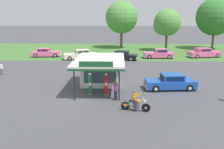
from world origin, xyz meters
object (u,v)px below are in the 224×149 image
parked_car_back_row_centre_left (204,53)px  parked_car_back_row_right (46,53)px  bystander_strolling_foreground (116,90)px  motorcycle_with_rider (135,102)px  parked_car_second_row_spare (121,56)px  parked_car_back_row_centre_right (81,55)px  parked_car_back_row_left (159,54)px  gas_pump_nearside (90,85)px  bystander_leaning_by_kiosk (1,68)px  gas_pump_offside (106,85)px  featured_classic_sedan (170,82)px

parked_car_back_row_centre_left → parked_car_back_row_right: parked_car_back_row_centre_left is taller
parked_car_back_row_right → bystander_strolling_foreground: bearing=-60.8°
motorcycle_with_rider → parked_car_back_row_right: motorcycle_with_rider is taller
parked_car_second_row_spare → parked_car_back_row_centre_left: bearing=11.9°
parked_car_back_row_right → parked_car_back_row_centre_right: parked_car_back_row_centre_right is taller
motorcycle_with_rider → parked_car_back_row_left: motorcycle_with_rider is taller
gas_pump_nearside → motorcycle_with_rider: (3.72, -3.82, -0.25)m
gas_pump_nearside → bystander_leaning_by_kiosk: bearing=147.6°
parked_car_back_row_right → gas_pump_offside: bearing=-61.0°
gas_pump_nearside → featured_classic_sedan: size_ratio=0.39×
gas_pump_offside → parked_car_back_row_centre_right: (-5.08, 18.40, -0.23)m
gas_pump_offside → featured_classic_sedan: 6.30m
parked_car_back_row_left → bystander_leaning_by_kiosk: bearing=-148.4°
parked_car_second_row_spare → parked_car_back_row_right: bearing=168.9°
featured_classic_sedan → parked_car_back_row_centre_left: bearing=63.8°
parked_car_back_row_right → parked_car_back_row_left: bearing=-2.2°
parked_car_back_row_left → bystander_strolling_foreground: (-6.78, -21.12, 0.15)m
parked_car_back_row_left → gas_pump_offside: bearing=-111.1°
parked_car_back_row_centre_left → parked_car_back_row_right: 26.67m
parked_car_back_row_right → bystander_leaning_by_kiosk: 13.35m
gas_pump_offside → bystander_strolling_foreground: (0.84, -1.37, -0.08)m
parked_car_back_row_centre_left → gas_pump_nearside: bearing=-128.7°
motorcycle_with_rider → parked_car_back_row_right: bearing=119.3°
parked_car_back_row_centre_left → parked_car_back_row_left: size_ratio=1.17×
gas_pump_offside → parked_car_back_row_left: 21.17m
motorcycle_with_rider → bystander_leaning_by_kiosk: motorcycle_with_rider is taller
parked_car_back_row_right → bystander_strolling_foreground: (12.19, -21.84, 0.17)m
parked_car_back_row_left → bystander_leaning_by_kiosk: (-20.37, -12.55, 0.09)m
parked_car_second_row_spare → parked_car_back_row_left: parked_car_back_row_left is taller
gas_pump_offside → parked_car_second_row_spare: (1.45, 17.95, -0.27)m
gas_pump_nearside → featured_classic_sedan: (7.42, 1.91, -0.24)m
gas_pump_nearside → parked_car_back_row_centre_right: (-3.67, 18.40, -0.22)m
featured_classic_sedan → parked_car_second_row_spare: 16.68m
motorcycle_with_rider → parked_car_back_row_centre_left: motorcycle_with_rider is taller
parked_car_second_row_spare → parked_car_back_row_centre_right: (-6.53, 0.44, 0.04)m
parked_car_back_row_centre_right → featured_classic_sedan: bearing=-56.1°
parked_car_back_row_centre_left → parked_car_back_row_right: size_ratio=1.15×
motorcycle_with_rider → parked_car_back_row_centre_left: 27.91m
featured_classic_sedan → parked_car_back_row_left: (1.62, 17.85, 0.02)m
parked_car_second_row_spare → bystander_leaning_by_kiosk: bystander_leaning_by_kiosk is taller
parked_car_back_row_right → parked_car_second_row_spare: (12.80, -2.52, -0.02)m
parked_car_back_row_centre_right → bystander_strolling_foreground: (5.92, -19.77, 0.15)m
bystander_strolling_foreground → gas_pump_offside: bearing=121.5°
featured_classic_sedan → gas_pump_nearside: bearing=-165.6°
featured_classic_sedan → parked_car_back_row_centre_right: 19.87m
gas_pump_offside → parked_car_second_row_spare: gas_pump_offside is taller
featured_classic_sedan → bystander_leaning_by_kiosk: (-18.75, 5.29, 0.11)m
parked_car_back_row_right → bystander_leaning_by_kiosk: (-1.41, -13.27, 0.10)m
motorcycle_with_rider → parked_car_second_row_spare: 21.79m
gas_pump_offside → bystander_strolling_foreground: bearing=-58.5°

